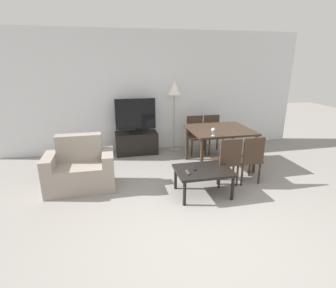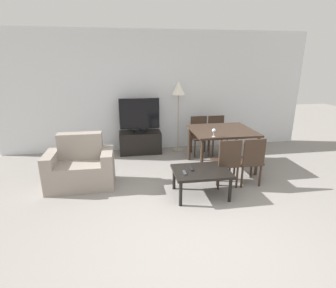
{
  "view_description": "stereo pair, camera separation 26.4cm",
  "coord_description": "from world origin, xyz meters",
  "px_view_note": "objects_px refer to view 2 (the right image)",
  "views": [
    {
      "loc": [
        -0.98,
        -2.52,
        2.05
      ],
      "look_at": [
        -0.03,
        1.75,
        0.65
      ],
      "focal_mm": 28.0,
      "sensor_mm": 36.0,
      "label": 1
    },
    {
      "loc": [
        -0.72,
        -2.57,
        2.05
      ],
      "look_at": [
        -0.03,
        1.75,
        0.65
      ],
      "focal_mm": 28.0,
      "sensor_mm": 36.0,
      "label": 2
    }
  ],
  "objects_px": {
    "tv_stand": "(140,142)",
    "dining_chair_far_left": "(199,134)",
    "dining_chair_near": "(227,161)",
    "dining_chair_far": "(217,133)",
    "armchair": "(81,168)",
    "coffee_table": "(201,173)",
    "remote_primary": "(191,169)",
    "tv": "(139,115)",
    "floor_lamp": "(178,92)",
    "remote_secondary": "(185,173)",
    "dining_chair_near_right": "(250,159)",
    "dining_table": "(222,134)",
    "wine_glass_left": "(214,131)"
  },
  "relations": [
    {
      "from": "dining_chair_near_right",
      "to": "remote_secondary",
      "type": "bearing_deg",
      "value": -165.92
    },
    {
      "from": "dining_chair_near",
      "to": "remote_secondary",
      "type": "relative_size",
      "value": 5.66
    },
    {
      "from": "dining_chair_far",
      "to": "remote_primary",
      "type": "bearing_deg",
      "value": -119.77
    },
    {
      "from": "tv",
      "to": "wine_glass_left",
      "type": "xyz_separation_m",
      "value": [
        1.21,
        -1.56,
        0.0
      ]
    },
    {
      "from": "coffee_table",
      "to": "wine_glass_left",
      "type": "relative_size",
      "value": 5.94
    },
    {
      "from": "armchair",
      "to": "dining_chair_near_right",
      "type": "distance_m",
      "value": 2.86
    },
    {
      "from": "dining_chair_near",
      "to": "remote_secondary",
      "type": "height_order",
      "value": "dining_chair_near"
    },
    {
      "from": "dining_chair_near",
      "to": "remote_primary",
      "type": "xyz_separation_m",
      "value": [
        -0.65,
        -0.17,
        -0.03
      ]
    },
    {
      "from": "coffee_table",
      "to": "dining_chair_far_left",
      "type": "xyz_separation_m",
      "value": [
        0.5,
        1.91,
        0.09
      ]
    },
    {
      "from": "tv_stand",
      "to": "dining_chair_near_right",
      "type": "distance_m",
      "value": 2.62
    },
    {
      "from": "dining_table",
      "to": "dining_chair_near",
      "type": "xyz_separation_m",
      "value": [
        -0.21,
        -0.84,
        -0.22
      ]
    },
    {
      "from": "tv_stand",
      "to": "wine_glass_left",
      "type": "distance_m",
      "value": 2.07
    },
    {
      "from": "dining_chair_near",
      "to": "floor_lamp",
      "type": "relative_size",
      "value": 0.53
    },
    {
      "from": "tv",
      "to": "remote_primary",
      "type": "height_order",
      "value": "tv"
    },
    {
      "from": "dining_chair_far",
      "to": "dining_chair_near",
      "type": "bearing_deg",
      "value": -103.75
    },
    {
      "from": "coffee_table",
      "to": "wine_glass_left",
      "type": "distance_m",
      "value": 0.88
    },
    {
      "from": "dining_chair_near_right",
      "to": "floor_lamp",
      "type": "xyz_separation_m",
      "value": [
        -0.85,
        1.97,
        0.91
      ]
    },
    {
      "from": "dining_chair_far",
      "to": "dining_chair_near_right",
      "type": "xyz_separation_m",
      "value": [
        0.0,
        -1.68,
        0.0
      ]
    },
    {
      "from": "dining_chair_near_right",
      "to": "dining_chair_far_left",
      "type": "xyz_separation_m",
      "value": [
        -0.41,
        1.68,
        0.0
      ]
    },
    {
      "from": "armchair",
      "to": "dining_chair_far",
      "type": "distance_m",
      "value": 3.09
    },
    {
      "from": "dining_chair_far",
      "to": "remote_secondary",
      "type": "relative_size",
      "value": 5.66
    },
    {
      "from": "tv_stand",
      "to": "floor_lamp",
      "type": "relative_size",
      "value": 0.58
    },
    {
      "from": "dining_chair_far",
      "to": "floor_lamp",
      "type": "relative_size",
      "value": 0.53
    },
    {
      "from": "tv",
      "to": "remote_primary",
      "type": "bearing_deg",
      "value": -72.33
    },
    {
      "from": "tv_stand",
      "to": "dining_chair_far_left",
      "type": "height_order",
      "value": "dining_chair_far_left"
    },
    {
      "from": "wine_glass_left",
      "to": "dining_table",
      "type": "bearing_deg",
      "value": 54.22
    },
    {
      "from": "tv",
      "to": "coffee_table",
      "type": "distance_m",
      "value": 2.38
    },
    {
      "from": "dining_chair_far",
      "to": "dining_chair_far_left",
      "type": "relative_size",
      "value": 1.0
    },
    {
      "from": "remote_secondary",
      "to": "wine_glass_left",
      "type": "xyz_separation_m",
      "value": [
        0.67,
        0.69,
        0.44
      ]
    },
    {
      "from": "coffee_table",
      "to": "dining_chair_near_right",
      "type": "xyz_separation_m",
      "value": [
        0.91,
        0.22,
        0.09
      ]
    },
    {
      "from": "armchair",
      "to": "tv",
      "type": "bearing_deg",
      "value": 54.62
    },
    {
      "from": "tv_stand",
      "to": "armchair",
      "type": "bearing_deg",
      "value": -125.34
    },
    {
      "from": "dining_chair_far",
      "to": "remote_primary",
      "type": "height_order",
      "value": "dining_chair_far"
    },
    {
      "from": "wine_glass_left",
      "to": "dining_chair_far_left",
      "type": "bearing_deg",
      "value": 84.82
    },
    {
      "from": "coffee_table",
      "to": "dining_chair_near",
      "type": "relative_size",
      "value": 1.02
    },
    {
      "from": "coffee_table",
      "to": "armchair",
      "type": "bearing_deg",
      "value": 161.27
    },
    {
      "from": "coffee_table",
      "to": "remote_secondary",
      "type": "xyz_separation_m",
      "value": [
        -0.28,
        -0.08,
        0.06
      ]
    },
    {
      "from": "dining_chair_far_left",
      "to": "wine_glass_left",
      "type": "xyz_separation_m",
      "value": [
        -0.12,
        -1.29,
        0.41
      ]
    },
    {
      "from": "dining_chair_far",
      "to": "floor_lamp",
      "type": "bearing_deg",
      "value": 161.34
    },
    {
      "from": "dining_chair_near_right",
      "to": "wine_glass_left",
      "type": "relative_size",
      "value": 5.82
    },
    {
      "from": "dining_chair_far_left",
      "to": "wine_glass_left",
      "type": "height_order",
      "value": "wine_glass_left"
    },
    {
      "from": "remote_secondary",
      "to": "dining_chair_far_left",
      "type": "bearing_deg",
      "value": 68.4
    },
    {
      "from": "floor_lamp",
      "to": "tv_stand",
      "type": "bearing_deg",
      "value": -179.21
    },
    {
      "from": "tv_stand",
      "to": "wine_glass_left",
      "type": "xyz_separation_m",
      "value": [
        1.21,
        -1.56,
        0.63
      ]
    },
    {
      "from": "tv",
      "to": "wine_glass_left",
      "type": "distance_m",
      "value": 1.97
    },
    {
      "from": "tv_stand",
      "to": "dining_chair_far_left",
      "type": "relative_size",
      "value": 1.1
    },
    {
      "from": "armchair",
      "to": "coffee_table",
      "type": "distance_m",
      "value": 2.02
    },
    {
      "from": "armchair",
      "to": "dining_chair_near",
      "type": "distance_m",
      "value": 2.45
    },
    {
      "from": "dining_chair_near",
      "to": "dining_chair_far",
      "type": "height_order",
      "value": "same"
    },
    {
      "from": "coffee_table",
      "to": "dining_chair_near_right",
      "type": "distance_m",
      "value": 0.94
    }
  ]
}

